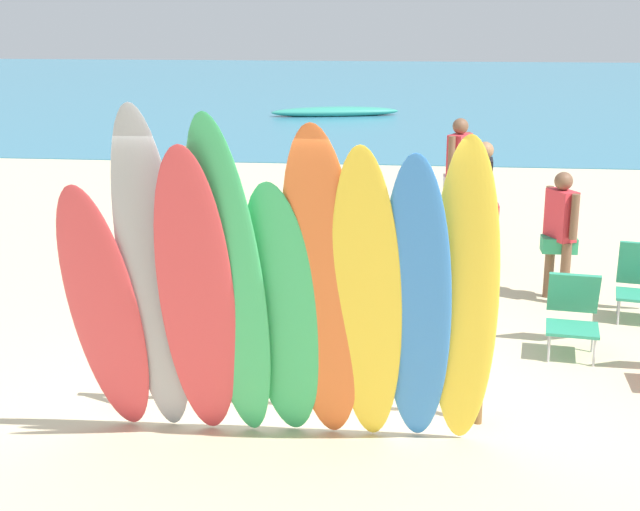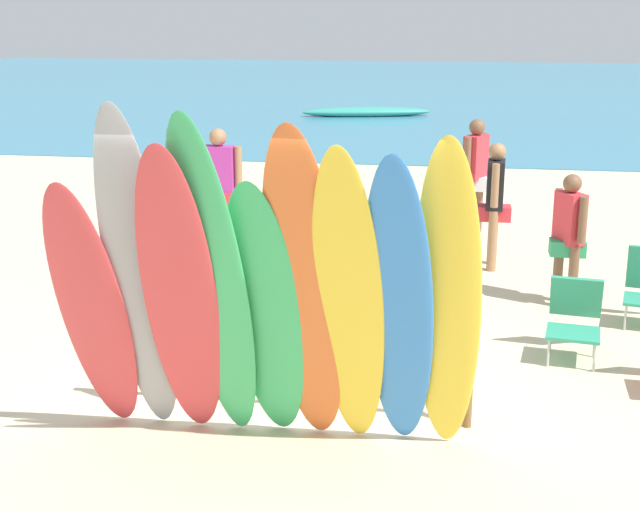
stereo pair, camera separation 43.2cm
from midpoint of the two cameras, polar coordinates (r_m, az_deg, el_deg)
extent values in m
plane|color=beige|center=(21.02, 5.90, 6.50)|extent=(60.00, 60.00, 0.00)
cube|color=teal|center=(39.32, 7.52, 10.68)|extent=(60.00, 40.00, 0.02)
cylinder|color=brown|center=(7.82, -11.48, -7.15)|extent=(0.07, 0.07, 0.63)
cylinder|color=brown|center=(7.37, 11.24, -8.59)|extent=(0.07, 0.07, 0.63)
cylinder|color=brown|center=(7.33, -0.49, -5.75)|extent=(3.12, 0.06, 0.06)
ellipsoid|color=#D13D42|center=(6.89, -12.72, -3.54)|extent=(0.62, 0.88, 2.17)
ellipsoid|color=#999EA3|center=(6.61, -9.78, -1.58)|extent=(0.56, 1.03, 2.74)
ellipsoid|color=#D13D42|center=(6.48, -7.07, -2.96)|extent=(0.64, 1.14, 2.49)
ellipsoid|color=#38B266|center=(6.41, -4.94, -2.15)|extent=(0.60, 1.10, 2.70)
ellipsoid|color=#38B266|center=(6.56, -1.62, -3.95)|extent=(0.63, 0.90, 2.21)
ellipsoid|color=orange|center=(6.37, 1.01, -2.58)|extent=(0.65, 1.02, 2.62)
ellipsoid|color=yellow|center=(6.35, 3.85, -3.33)|extent=(0.58, 1.01, 2.49)
ellipsoid|color=#337AD1|center=(6.35, 7.05, -3.61)|extent=(0.58, 1.04, 2.44)
ellipsoid|color=yellow|center=(6.39, 10.15, -3.13)|extent=(0.55, 0.91, 2.55)
cylinder|color=brown|center=(13.47, 10.46, 3.01)|extent=(0.13, 0.13, 0.84)
cylinder|color=brown|center=(13.77, 11.08, 3.25)|extent=(0.13, 0.13, 0.84)
cube|color=silver|center=(13.55, 10.85, 4.59)|extent=(0.45, 0.28, 0.20)
cube|color=#DB333D|center=(13.48, 10.93, 6.25)|extent=(0.40, 0.49, 0.66)
sphere|color=brown|center=(13.42, 11.03, 8.13)|extent=(0.24, 0.24, 0.24)
cylinder|color=brown|center=(13.23, 10.43, 6.25)|extent=(0.10, 0.10, 0.59)
cylinder|color=brown|center=(13.73, 11.44, 6.54)|extent=(0.10, 0.10, 0.59)
cylinder|color=brown|center=(10.46, 17.16, -1.37)|extent=(0.11, 0.11, 0.74)
cylinder|color=brown|center=(10.70, 16.23, -0.92)|extent=(0.11, 0.11, 0.74)
cube|color=#33A36B|center=(10.50, 16.82, 0.48)|extent=(0.40, 0.24, 0.18)
cube|color=#DB333D|center=(10.41, 16.97, 2.33)|extent=(0.35, 0.43, 0.58)
sphere|color=brown|center=(10.33, 17.14, 4.46)|extent=(0.21, 0.21, 0.21)
cylinder|color=brown|center=(10.21, 17.76, 2.20)|extent=(0.09, 0.09, 0.51)
cylinder|color=brown|center=(10.60, 16.24, 2.80)|extent=(0.09, 0.09, 0.51)
cylinder|color=#9E704C|center=(12.32, -4.67, 2.05)|extent=(0.13, 0.13, 0.84)
cylinder|color=#9E704C|center=(12.42, -6.22, 2.12)|extent=(0.13, 0.13, 0.84)
cube|color=#DB333D|center=(12.29, -5.49, 3.69)|extent=(0.45, 0.28, 0.20)
cube|color=#B23399|center=(12.22, -5.54, 5.52)|extent=(0.44, 0.24, 0.66)
sphere|color=#9E704C|center=(12.15, -5.59, 7.61)|extent=(0.24, 0.24, 0.24)
cylinder|color=#9E704C|center=(12.13, -4.27, 5.66)|extent=(0.10, 0.10, 0.59)
cylinder|color=#9E704C|center=(12.29, -6.79, 5.72)|extent=(0.10, 0.10, 0.59)
cylinder|color=#9E704C|center=(12.02, 12.12, 1.31)|extent=(0.12, 0.12, 0.80)
cylinder|color=#9E704C|center=(11.70, 12.10, 0.92)|extent=(0.12, 0.12, 0.80)
cube|color=#DB333D|center=(11.79, 12.20, 2.70)|extent=(0.43, 0.26, 0.19)
cube|color=black|center=(11.71, 12.31, 4.50)|extent=(0.24, 0.43, 0.63)
sphere|color=#9E704C|center=(11.64, 12.43, 6.56)|extent=(0.23, 0.23, 0.23)
cylinder|color=#9E704C|center=(11.96, 12.33, 4.90)|extent=(0.10, 0.10, 0.56)
cylinder|color=#9E704C|center=(11.44, 12.31, 4.42)|extent=(0.10, 0.10, 0.56)
cylinder|color=#B7B7BC|center=(10.01, 20.28, -3.79)|extent=(0.02, 0.02, 0.28)
cylinder|color=#B7B7BC|center=(10.37, 20.32, -3.13)|extent=(0.02, 0.02, 0.28)
cylinder|color=#B7B7BC|center=(8.79, 15.90, -6.08)|extent=(0.02, 0.02, 0.28)
cylinder|color=#B7B7BC|center=(8.80, 18.64, -6.29)|extent=(0.02, 0.02, 0.28)
cylinder|color=#B7B7BC|center=(9.14, 15.98, -5.23)|extent=(0.02, 0.02, 0.28)
cylinder|color=#B7B7BC|center=(9.15, 18.61, -5.44)|extent=(0.02, 0.02, 0.28)
cube|color=#2D9370|center=(8.92, 17.36, -4.83)|extent=(0.56, 0.52, 0.03)
cube|color=#2D9370|center=(9.18, 17.51, -2.59)|extent=(0.54, 0.38, 0.49)
ellipsoid|color=teal|center=(28.48, 3.45, 9.23)|extent=(4.15, 1.68, 0.33)
camera|label=1|loc=(0.22, -88.61, 0.39)|focal=49.58mm
camera|label=2|loc=(0.22, 91.39, -0.39)|focal=49.58mm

